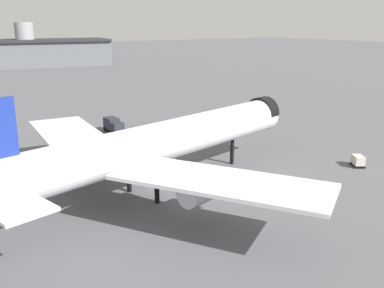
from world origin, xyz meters
name	(u,v)px	position (x,y,z in m)	size (l,w,h in m)	color
ground	(162,186)	(0.00, 0.00, 0.00)	(900.00, 900.00, 0.00)	#56565B
airliner_near_gate	(154,144)	(-2.01, -1.50, 6.83)	(57.89, 51.97, 15.52)	white
service_truck_front	(113,125)	(6.79, 32.86, 1.59)	(2.84, 5.62, 3.00)	black
baggage_cart_trailing	(358,161)	(30.60, -9.73, 0.98)	(2.74, 2.87, 1.82)	black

